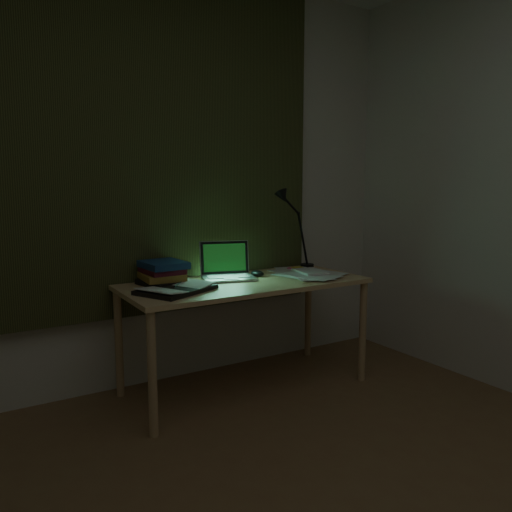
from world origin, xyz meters
The scene contains 11 objects.
wall_back centered at (0.00, 2.00, 1.25)m, with size 3.50×0.00×2.50m, color silver.
curtain centered at (0.00, 1.96, 1.45)m, with size 2.20×0.06×2.00m, color #2E3118.
desk centered at (0.45, 1.61, 0.33)m, with size 1.43×0.63×0.65m, color tan, non-canonical shape.
laptop centered at (0.40, 1.71, 0.76)m, with size 0.31×0.35×0.22m, color #AFAEB3, non-canonical shape.
open_textbook centered at (-0.01, 1.55, 0.67)m, with size 0.38×0.27×0.03m, color silver, non-canonical shape.
book_stack centered at (0.00, 1.77, 0.72)m, with size 0.22×0.26×0.14m, color silver, non-canonical shape.
loose_papers centered at (0.87, 1.62, 0.66)m, with size 0.36×0.38×0.02m, color silver, non-canonical shape.
mouse centered at (0.60, 1.71, 0.67)m, with size 0.06×0.10×0.04m, color black.
sticky_yellow centered at (0.95, 1.78, 0.66)m, with size 0.08×0.08×0.02m, color gold.
sticky_pink centered at (0.94, 1.80, 0.66)m, with size 0.07×0.07×0.01m, color #D25184.
desk_lamp centered at (1.09, 1.86, 0.91)m, with size 0.34×0.26×0.51m, color black, non-canonical shape.
Camera 1 is at (-1.00, -0.88, 1.21)m, focal length 35.00 mm.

